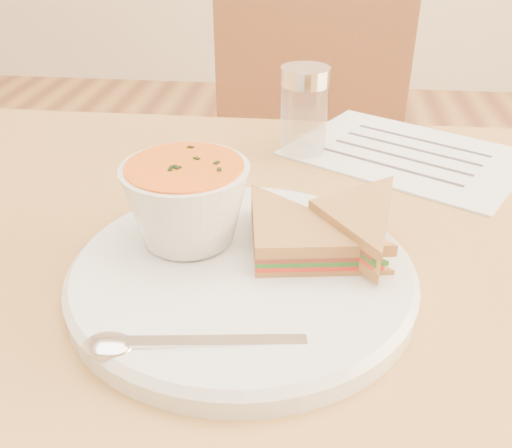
% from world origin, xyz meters
% --- Properties ---
extents(chair_far, '(0.50, 0.50, 0.97)m').
position_xyz_m(chair_far, '(-0.00, 0.60, 0.49)').
color(chair_far, brown).
rests_on(chair_far, floor).
extents(plate, '(0.39, 0.39, 0.02)m').
position_xyz_m(plate, '(-0.01, -0.07, 0.76)').
color(plate, silver).
rests_on(plate, dining_table).
extents(soup_bowl, '(0.13, 0.13, 0.08)m').
position_xyz_m(soup_bowl, '(-0.06, -0.03, 0.81)').
color(soup_bowl, silver).
rests_on(soup_bowl, plate).
extents(sandwich_half_a, '(0.13, 0.13, 0.04)m').
position_xyz_m(sandwich_half_a, '(0.01, -0.09, 0.78)').
color(sandwich_half_a, '#B47C3F').
rests_on(sandwich_half_a, plate).
extents(sandwich_half_b, '(0.14, 0.14, 0.03)m').
position_xyz_m(sandwich_half_b, '(0.05, -0.01, 0.79)').
color(sandwich_half_b, '#B47C3F').
rests_on(sandwich_half_b, plate).
extents(spoon, '(0.19, 0.07, 0.01)m').
position_xyz_m(spoon, '(-0.03, -0.17, 0.77)').
color(spoon, silver).
rests_on(spoon, plate).
extents(paper_menu, '(0.35, 0.32, 0.00)m').
position_xyz_m(paper_menu, '(0.17, 0.24, 0.75)').
color(paper_menu, white).
rests_on(paper_menu, dining_table).
extents(condiment_shaker, '(0.08, 0.08, 0.11)m').
position_xyz_m(condiment_shaker, '(0.03, 0.23, 0.81)').
color(condiment_shaker, silver).
rests_on(condiment_shaker, dining_table).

